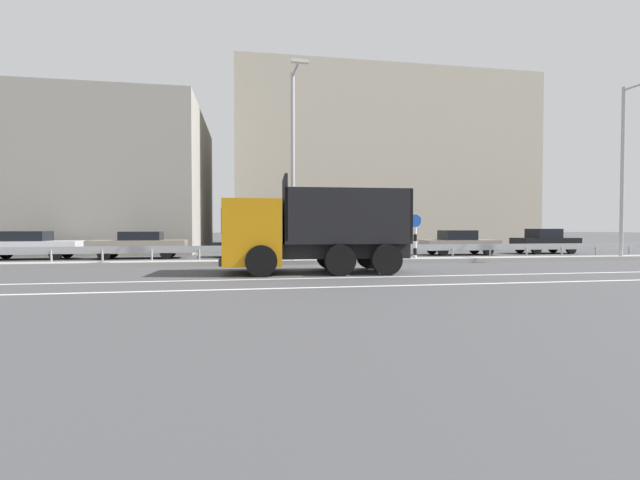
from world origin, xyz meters
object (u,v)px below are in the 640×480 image
object	(u,v)px
street_lamp_1	(293,158)
parked_car_2	(29,245)
dump_truck	(293,236)
parked_car_6	(459,243)
median_road_sign	(415,237)
parked_car_7	(545,241)
parked_car_3	(139,245)
street_lamp_2	(627,162)
church_tower	(430,199)
parked_car_5	(355,243)
parked_car_4	(254,245)

from	to	relation	value
street_lamp_1	parked_car_2	size ratio (longest dim) A/B	1.77
dump_truck	parked_car_6	distance (m)	13.97
median_road_sign	street_lamp_1	xyz separation A→B (m)	(-5.79, -0.30, 3.52)
parked_car_6	parked_car_7	size ratio (longest dim) A/B	1.16
street_lamp_1	median_road_sign	bearing A→B (deg)	3.00
parked_car_3	dump_truck	bearing A→B (deg)	-142.10
parked_car_7	median_road_sign	bearing A→B (deg)	-64.94
street_lamp_2	church_tower	bearing A→B (deg)	85.53
street_lamp_2	parked_car_5	world-z (taller)	street_lamp_2
parked_car_6	street_lamp_2	bearing A→B (deg)	53.80
street_lamp_2	church_tower	world-z (taller)	church_tower
street_lamp_1	parked_car_4	xyz separation A→B (m)	(-1.64, 5.42, -4.04)
parked_car_3	parked_car_5	xyz separation A→B (m)	(11.81, 0.43, 0.01)
dump_truck	parked_car_6	size ratio (longest dim) A/B	1.47
parked_car_4	parked_car_5	distance (m)	5.82
street_lamp_1	parked_car_6	world-z (taller)	street_lamp_1
street_lamp_2	parked_car_4	distance (m)	19.81
parked_car_2	church_tower	size ratio (longest dim) A/B	0.42
street_lamp_1	parked_car_6	bearing A→B (deg)	25.75
street_lamp_2	parked_car_5	distance (m)	14.48
street_lamp_2	parked_car_5	bearing A→B (deg)	156.90
dump_truck	street_lamp_1	world-z (taller)	street_lamp_1
street_lamp_2	median_road_sign	bearing A→B (deg)	178.45
parked_car_4	parked_car_5	bearing A→B (deg)	-92.78
parked_car_5	church_tower	size ratio (longest dim) A/B	0.41
parked_car_5	parked_car_6	xyz separation A→B (m)	(6.33, -0.38, -0.00)
parked_car_3	parked_car_4	bearing A→B (deg)	-88.14
parked_car_3	parked_car_4	xyz separation A→B (m)	(5.99, 0.40, -0.07)
dump_truck	street_lamp_2	world-z (taller)	street_lamp_2
median_road_sign	parked_car_2	size ratio (longest dim) A/B	0.48
street_lamp_1	parked_car_7	distance (m)	17.89
median_road_sign	parked_car_6	distance (m)	6.71
dump_truck	parked_car_3	bearing A→B (deg)	42.38
median_road_sign	church_tower	bearing A→B (deg)	64.67
dump_truck	parked_car_7	bearing A→B (deg)	-59.27
median_road_sign	parked_car_3	world-z (taller)	median_road_sign
parked_car_6	parked_car_7	bearing A→B (deg)	96.00
parked_car_5	church_tower	distance (m)	27.86
street_lamp_2	parked_car_4	world-z (taller)	street_lamp_2
parked_car_4	church_tower	xyz separation A→B (m)	(20.80, 23.12, 4.40)
parked_car_6	parked_car_7	distance (m)	6.08
median_road_sign	parked_car_6	size ratio (longest dim) A/B	0.50
dump_truck	parked_car_5	size ratio (longest dim) A/B	1.45
median_road_sign	parked_car_3	size ratio (longest dim) A/B	0.47
street_lamp_2	parked_car_2	size ratio (longest dim) A/B	1.84
street_lamp_1	parked_car_2	world-z (taller)	street_lamp_1
church_tower	parked_car_5	bearing A→B (deg)	-122.97
parked_car_2	parked_car_4	distance (m)	11.35
dump_truck	parked_car_5	world-z (taller)	dump_truck
parked_car_3	parked_car_7	xyz separation A→B (m)	(24.20, 0.47, 0.04)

